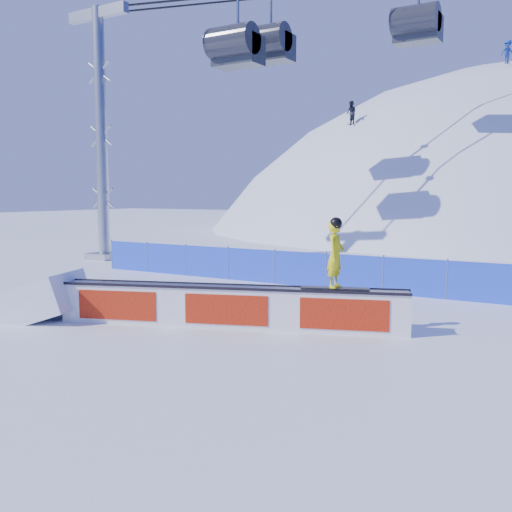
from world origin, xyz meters
The scene contains 6 objects.
ground centered at (0.00, 0.00, 0.00)m, with size 160.00×160.00×0.00m, color white.
snow_hill centered at (0.00, 42.00, -18.00)m, with size 64.00×64.00×64.00m.
safety_fence centered at (0.00, 4.50, 0.60)m, with size 22.05×0.05×1.30m.
rail_box centered at (-0.72, -1.92, 0.50)m, with size 8.23×3.43×1.02m.
snow_ramp centered at (-5.73, -3.71, 0.00)m, with size 2.57×1.71×0.96m, color white, non-canonical shape.
snowboarder centered at (1.68, -1.06, 1.84)m, with size 1.59×0.81×1.66m.
Camera 1 is at (6.80, -13.22, 3.23)m, focal length 40.00 mm.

